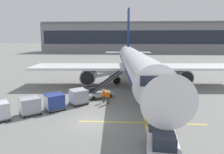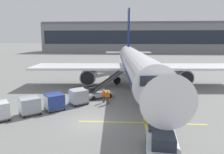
# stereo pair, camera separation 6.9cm
# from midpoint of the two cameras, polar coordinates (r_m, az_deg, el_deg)

# --- Properties ---
(ground_plane) EXTENTS (600.00, 600.00, 0.00)m
(ground_plane) POSITION_cam_midpoint_polar(r_m,az_deg,el_deg) (20.58, -5.70, -11.99)
(ground_plane) COLOR slate
(parked_airplane) EXTENTS (34.23, 44.56, 14.74)m
(parked_airplane) POSITION_cam_midpoint_polar(r_m,az_deg,el_deg) (35.37, 6.35, 3.59)
(parked_airplane) COLOR white
(parked_airplane) RESTS_ON ground
(belt_loader) EXTENTS (4.98, 3.80, 3.43)m
(belt_loader) POSITION_cam_midpoint_polar(r_m,az_deg,el_deg) (28.22, -2.99, -3.75)
(belt_loader) COLOR #A3A8B2
(belt_loader) RESTS_ON ground
(baggage_cart_lead) EXTENTS (2.62, 2.50, 1.91)m
(baggage_cart_lead) POSITION_cam_midpoint_polar(r_m,az_deg,el_deg) (25.67, -8.95, -5.13)
(baggage_cart_lead) COLOR #515156
(baggage_cart_lead) RESTS_ON ground
(baggage_cart_second) EXTENTS (2.62, 2.50, 1.91)m
(baggage_cart_second) POSITION_cam_midpoint_polar(r_m,az_deg,el_deg) (24.21, -15.25, -6.34)
(baggage_cart_second) COLOR #515156
(baggage_cart_second) RESTS_ON ground
(baggage_cart_third) EXTENTS (2.62, 2.50, 1.91)m
(baggage_cart_third) POSITION_cam_midpoint_polar(r_m,az_deg,el_deg) (23.65, -21.23, -7.09)
(baggage_cart_third) COLOR #515156
(baggage_cart_third) RESTS_ON ground
(pushback_tug) EXTENTS (2.48, 4.57, 1.83)m
(pushback_tug) POSITION_cam_midpoint_polar(r_m,az_deg,el_deg) (15.27, 13.47, -17.22)
(pushback_tug) COLOR silver
(pushback_tug) RESTS_ON ground
(ground_crew_by_loader) EXTENTS (0.52, 0.38, 1.74)m
(ground_crew_by_loader) POSITION_cam_midpoint_polar(r_m,az_deg,el_deg) (25.43, -1.08, -5.15)
(ground_crew_by_loader) COLOR #514C42
(ground_crew_by_loader) RESTS_ON ground
(ground_crew_by_carts) EXTENTS (0.39, 0.51, 1.74)m
(ground_crew_by_carts) POSITION_cam_midpoint_polar(r_m,az_deg,el_deg) (26.05, -2.20, -4.78)
(ground_crew_by_carts) COLOR #514C42
(ground_crew_by_carts) RESTS_ON ground
(ground_crew_marshaller) EXTENTS (0.35, 0.55, 1.74)m
(ground_crew_marshaller) POSITION_cam_midpoint_polar(r_m,az_deg,el_deg) (27.00, -9.27, -4.36)
(ground_crew_marshaller) COLOR black
(ground_crew_marshaller) RESTS_ON ground
(safety_cone_engine_keepout) EXTENTS (0.71, 0.71, 0.80)m
(safety_cone_engine_keepout) POSITION_cam_midpoint_polar(r_m,az_deg,el_deg) (34.86, -2.98, -1.90)
(safety_cone_engine_keepout) COLOR black
(safety_cone_engine_keepout) RESTS_ON ground
(safety_cone_wingtip) EXTENTS (0.68, 0.68, 0.77)m
(safety_cone_wingtip) POSITION_cam_midpoint_polar(r_m,az_deg,el_deg) (31.35, -5.69, -3.37)
(safety_cone_wingtip) COLOR black
(safety_cone_wingtip) RESTS_ON ground
(safety_cone_nose_mark) EXTENTS (0.60, 0.60, 0.68)m
(safety_cone_nose_mark) POSITION_cam_midpoint_polar(r_m,az_deg,el_deg) (34.94, -6.23, -2.02)
(safety_cone_nose_mark) COLOR black
(safety_cone_nose_mark) RESTS_ON ground
(apron_guidance_line_lead_in) EXTENTS (0.20, 110.00, 0.01)m
(apron_guidance_line_lead_in) POSITION_cam_midpoint_polar(r_m,az_deg,el_deg) (35.24, 6.88, -2.46)
(apron_guidance_line_lead_in) COLOR yellow
(apron_guidance_line_lead_in) RESTS_ON ground
(apron_guidance_line_stop_bar) EXTENTS (12.00, 0.20, 0.01)m
(apron_guidance_line_stop_bar) POSITION_cam_midpoint_polar(r_m,az_deg,el_deg) (20.50, 8.10, -12.13)
(apron_guidance_line_stop_bar) COLOR yellow
(apron_guidance_line_stop_bar) RESTS_ON ground
(terminal_building) EXTENTS (115.85, 21.18, 16.43)m
(terminal_building) POSITION_cam_midpoint_polar(r_m,az_deg,el_deg) (124.51, 9.45, 10.48)
(terminal_building) COLOR gray
(terminal_building) RESTS_ON ground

